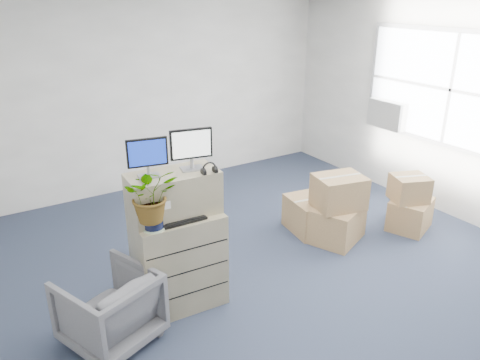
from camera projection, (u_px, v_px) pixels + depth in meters
The scene contains 18 objects.
ground at pixel (289, 292), 4.82m from camera, with size 7.00×7.00×0.00m, color #222B3D.
wall_back at pixel (150, 97), 7.05m from camera, with size 6.00×0.02×2.80m, color beige.
window at pixel (452, 90), 6.03m from camera, with size 0.07×2.72×1.52m.
ac_unit at pixel (389, 114), 6.88m from camera, with size 0.24×0.60×0.40m, color white.
filing_cabinet_lower at pixel (179, 260), 4.50m from camera, with size 0.82×0.50×0.96m, color gray.
filing_cabinet_upper at pixel (174, 194), 4.28m from camera, with size 0.82×0.41×0.41m, color gray.
monitor_left at pixel (147, 155), 4.04m from camera, with size 0.35×0.17×0.35m.
monitor_right at pixel (191, 147), 4.21m from camera, with size 0.39×0.18×0.38m.
headphones at pixel (209, 169), 4.18m from camera, with size 0.14×0.14×0.02m, color black.
keyboard at pixel (183, 220), 4.22m from camera, with size 0.42×0.17×0.02m, color black.
mouse at pixel (213, 210), 4.40m from camera, with size 0.08×0.05×0.03m, color silver.
water_bottle at pixel (178, 201), 4.36m from camera, with size 0.06×0.06×0.21m, color gray.
phone_dock at pixel (173, 211), 4.32m from camera, with size 0.06×0.05×0.12m.
external_drive at pixel (209, 201), 4.56m from camera, with size 0.18×0.13×0.05m, color black.
tissue_box at pixel (202, 197), 4.49m from camera, with size 0.23×0.11×0.09m, color #3C87CD.
potted_plant at pixel (152, 201), 3.98m from camera, with size 0.54×0.58×0.47m.
office_chair at pixel (109, 305), 4.03m from camera, with size 0.71×0.67×0.74m, color #56565A.
cardboard_boxes at pixel (350, 210), 5.88m from camera, with size 1.76×1.29×0.85m.
Camera 1 is at (-2.57, -3.15, 2.88)m, focal length 35.00 mm.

